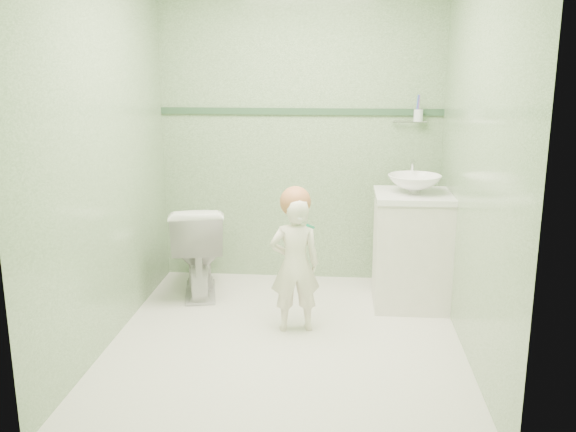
{
  "coord_description": "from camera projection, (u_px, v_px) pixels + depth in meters",
  "views": [
    {
      "loc": [
        0.33,
        -3.66,
        1.72
      ],
      "look_at": [
        0.0,
        0.15,
        0.78
      ],
      "focal_mm": 39.13,
      "sensor_mm": 36.0,
      "label": 1
    }
  ],
  "objects": [
    {
      "name": "cup_holder",
      "position": [
        417.0,
        116.0,
        4.74
      ],
      "size": [
        0.26,
        0.07,
        0.21
      ],
      "color": "silver",
      "rests_on": "room_shell"
    },
    {
      "name": "counter",
      "position": [
        414.0,
        196.0,
        4.4
      ],
      "size": [
        0.54,
        0.52,
        0.04
      ],
      "primitive_type": "cube",
      "color": "white",
      "rests_on": "vanity"
    },
    {
      "name": "room_shell",
      "position": [
        286.0,
        153.0,
        3.7
      ],
      "size": [
        2.5,
        2.54,
        2.4
      ],
      "color": "gray",
      "rests_on": "ground"
    },
    {
      "name": "hair_cap",
      "position": [
        295.0,
        202.0,
        3.98
      ],
      "size": [
        0.2,
        0.2,
        0.2
      ],
      "primitive_type": "sphere",
      "color": "#B36E43",
      "rests_on": "toddler"
    },
    {
      "name": "ground",
      "position": [
        286.0,
        341.0,
        3.98
      ],
      "size": [
        2.5,
        2.5,
        0.0
      ],
      "primitive_type": "plane",
      "color": "silver",
      "rests_on": "ground"
    },
    {
      "name": "teal_toothbrush",
      "position": [
        309.0,
        226.0,
        3.87
      ],
      "size": [
        0.11,
        0.14,
        0.08
      ],
      "color": "#0D8A5C",
      "rests_on": "toddler"
    },
    {
      "name": "faucet",
      "position": [
        412.0,
        168.0,
        4.54
      ],
      "size": [
        0.03,
        0.13,
        0.18
      ],
      "color": "silver",
      "rests_on": "counter"
    },
    {
      "name": "toilet",
      "position": [
        198.0,
        249.0,
        4.74
      ],
      "size": [
        0.53,
        0.75,
        0.7
      ],
      "primitive_type": "imported",
      "rotation": [
        0.0,
        0.0,
        3.36
      ],
      "color": "white",
      "rests_on": "ground"
    },
    {
      "name": "vanity",
      "position": [
        411.0,
        252.0,
        4.5
      ],
      "size": [
        0.52,
        0.5,
        0.8
      ],
      "primitive_type": "cube",
      "color": "white",
      "rests_on": "ground"
    },
    {
      "name": "trim_stripe",
      "position": [
        300.0,
        111.0,
        4.86
      ],
      "size": [
        2.2,
        0.02,
        0.05
      ],
      "primitive_type": "cube",
      "color": "#305236",
      "rests_on": "room_shell"
    },
    {
      "name": "toddler",
      "position": [
        295.0,
        265.0,
        4.05
      ],
      "size": [
        0.36,
        0.28,
        0.9
      ],
      "primitive_type": "imported",
      "rotation": [
        0.0,
        0.0,
        3.34
      ],
      "color": "white",
      "rests_on": "ground"
    },
    {
      "name": "basin",
      "position": [
        414.0,
        184.0,
        4.38
      ],
      "size": [
        0.37,
        0.37,
        0.13
      ],
      "primitive_type": "imported",
      "color": "white",
      "rests_on": "counter"
    }
  ]
}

